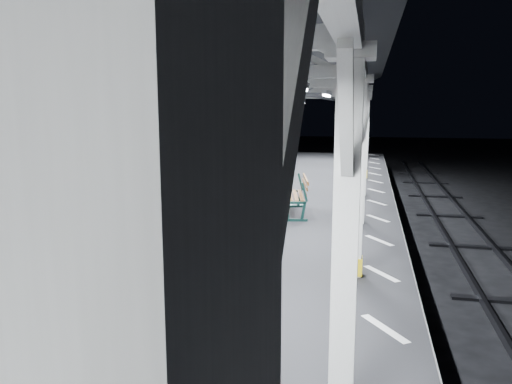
% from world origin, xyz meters
% --- Properties ---
extents(ground, '(120.00, 120.00, 0.00)m').
position_xyz_m(ground, '(0.00, 0.00, 0.00)').
color(ground, black).
rests_on(ground, ground).
extents(platform, '(6.00, 50.00, 1.00)m').
position_xyz_m(platform, '(0.00, 0.00, 0.50)').
color(platform, black).
rests_on(platform, ground).
extents(hazard_stripes_left, '(1.00, 48.00, 0.01)m').
position_xyz_m(hazard_stripes_left, '(-2.45, 0.00, 1.00)').
color(hazard_stripes_left, silver).
rests_on(hazard_stripes_left, platform).
extents(hazard_stripes_right, '(1.00, 48.00, 0.01)m').
position_xyz_m(hazard_stripes_right, '(2.45, 0.00, 1.00)').
color(hazard_stripes_right, silver).
rests_on(hazard_stripes_right, platform).
extents(canopy, '(5.40, 49.00, 4.65)m').
position_xyz_m(canopy, '(0.00, -0.02, 4.56)').
color(canopy, silver).
rests_on(canopy, platform).
extents(bench_mid, '(1.02, 1.94, 1.00)m').
position_xyz_m(bench_mid, '(0.34, 6.70, 1.53)').
color(bench_mid, '#102D29').
rests_on(bench_mid, platform).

